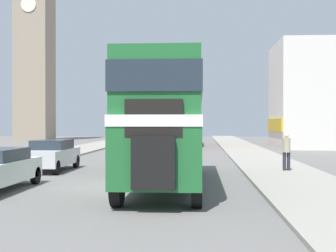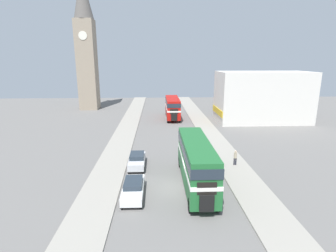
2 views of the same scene
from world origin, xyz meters
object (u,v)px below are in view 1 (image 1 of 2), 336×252
Objects in this scene: bus_distant at (184,121)px; car_parked_mid at (51,155)px; double_decker_bus at (168,115)px; church_tower at (35,19)px; pedestrian_walking at (286,149)px.

bus_distant is 25.32m from car_parked_mid.
church_tower is (-19.60, 40.82, 12.83)m from double_decker_bus.
car_parked_mid is 0.14× the size of church_tower.
church_tower is at bearing 110.89° from car_parked_mid.
car_parked_mid is at bearing -69.11° from church_tower.
bus_distant is at bearing -30.93° from church_tower.
church_tower reaches higher than car_parked_mid.
double_decker_bus is at bearing -138.96° from pedestrian_walking.
bus_distant is 0.33× the size of church_tower.
church_tower is (-13.81, 36.18, 14.61)m from car_parked_mid.
church_tower reaches higher than bus_distant.
double_decker_bus reaches higher than bus_distant.
pedestrian_walking is at bearing 41.04° from double_decker_bus.
bus_distant is at bearing 90.80° from double_decker_bus.
double_decker_bus is at bearing -38.70° from car_parked_mid.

